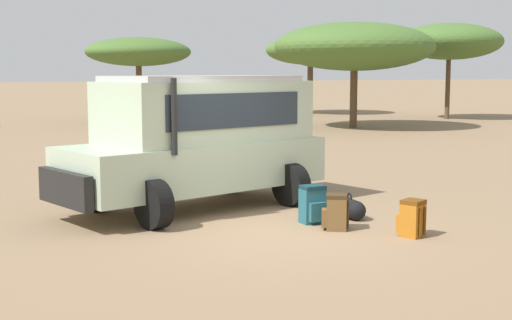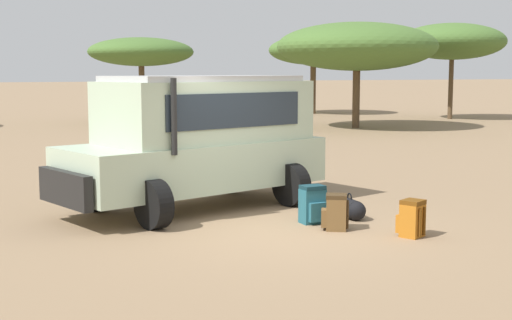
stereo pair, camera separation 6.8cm
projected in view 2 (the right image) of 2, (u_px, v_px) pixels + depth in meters
ground_plane at (275, 230)px, 11.36m from camera, size 320.00×320.00×0.00m
safari_vehicle at (200, 138)px, 13.09m from camera, size 5.46×3.57×2.44m
backpack_beside_front_wheel at (335, 213)px, 11.36m from camera, size 0.49×0.45×0.58m
backpack_cluster_center at (313, 205)px, 11.86m from camera, size 0.40×0.40×0.64m
backpack_near_rear_wheel at (412, 219)px, 10.89m from camera, size 0.43×0.46×0.57m
duffel_bag_low_black_case at (349, 208)px, 12.33m from camera, size 0.38×0.86×0.43m
acacia_tree_left_mid at (141, 52)px, 34.44m from camera, size 5.12×4.66×4.14m
acacia_tree_centre_back at (357, 47)px, 31.37m from camera, size 7.12×6.91×4.65m
acacia_tree_right_mid at (313, 50)px, 41.86m from camera, size 5.21×5.56×4.61m
acacia_tree_far_right at (452, 42)px, 37.19m from camera, size 5.79×5.12×5.01m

